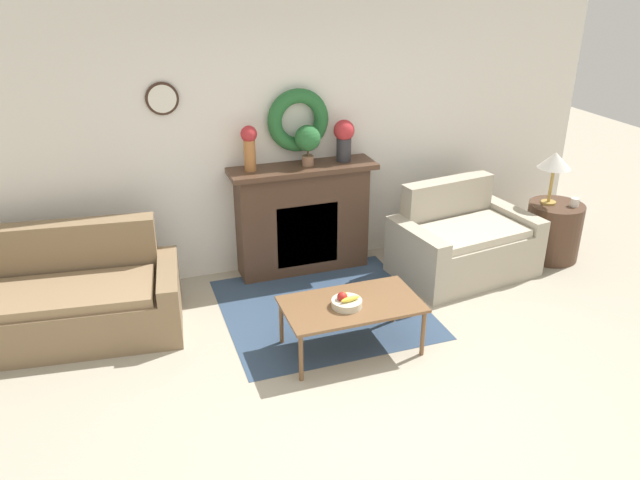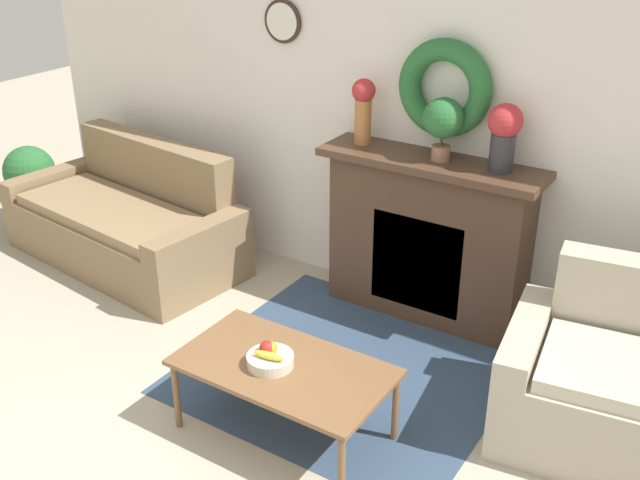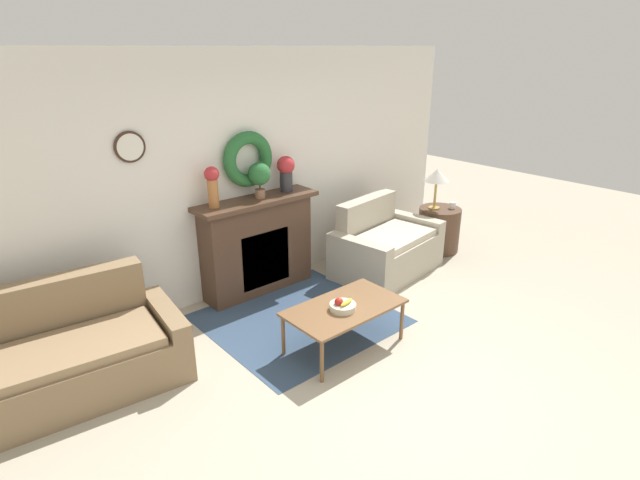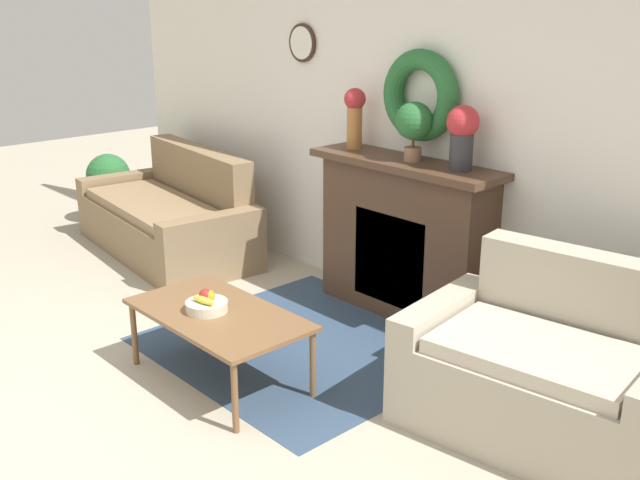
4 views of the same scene
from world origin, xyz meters
The scene contains 14 objects.
ground_plane centered at (0.00, 0.00, 0.00)m, with size 16.00×16.00×0.00m, color #ADA38E.
floor_rug centered at (0.06, 1.52, 0.00)m, with size 1.81×1.72×0.01m.
wall_back centered at (0.00, 2.57, 1.36)m, with size 6.80×0.20×2.70m.
fireplace centered at (0.13, 2.36, 0.57)m, with size 1.45×0.41×1.12m.
couch_left centered at (-2.15, 1.88, 0.31)m, with size 2.01×1.12×0.90m.
loveseat_right centered at (1.64, 1.75, 0.32)m, with size 1.48×1.05×0.91m.
coffee_table centered at (0.06, 0.83, 0.40)m, with size 1.11×0.62×0.44m.
fruit_bowl centered at (0.00, 0.80, 0.48)m, with size 0.24×0.24×0.12m.
side_table_by_loveseat centered at (2.74, 1.74, 0.31)m, with size 0.57×0.57×0.61m.
table_lamp centered at (2.67, 1.80, 1.06)m, with size 0.34×0.34×0.55m.
mug centered at (2.87, 1.64, 0.65)m, with size 0.09×0.09×0.09m.
vase_on_mantel_left centered at (-0.38, 2.37, 1.38)m, with size 0.15×0.15×0.43m.
vase_on_mantel_right centered at (0.57, 2.37, 1.36)m, with size 0.21×0.21×0.41m.
potted_plant_on_mantel centered at (0.19, 2.35, 1.38)m, with size 0.25×0.25×0.40m.
Camera 3 is at (-2.80, -2.12, 2.69)m, focal length 28.00 mm.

